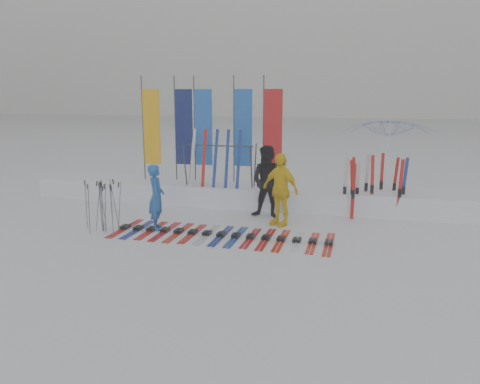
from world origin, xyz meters
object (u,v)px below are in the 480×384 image
(ski_rack, at_px, (220,159))
(person_blue, at_px, (156,197))
(person_yellow, at_px, (280,190))
(tent_canopy, at_px, (388,158))
(ski_row, at_px, (221,235))
(person_black, at_px, (268,182))

(ski_rack, bearing_deg, person_blue, -105.50)
(person_yellow, relative_size, tent_canopy, 0.64)
(ski_row, bearing_deg, person_blue, 173.82)
(person_blue, distance_m, ski_rack, 2.93)
(person_blue, distance_m, person_yellow, 3.05)
(person_yellow, bearing_deg, tent_canopy, 84.00)
(person_blue, xyz_separation_m, person_black, (2.41, 1.78, 0.17))
(person_blue, distance_m, ski_row, 1.86)
(person_black, distance_m, person_yellow, 0.79)
(person_yellow, distance_m, ski_rack, 2.69)
(tent_canopy, bearing_deg, person_blue, -138.64)
(tent_canopy, distance_m, ski_row, 6.52)
(tent_canopy, height_order, ski_rack, tent_canopy)
(ski_row, distance_m, ski_rack, 3.38)
(person_black, height_order, ski_row, person_black)
(person_black, xyz_separation_m, person_yellow, (0.43, -0.66, -0.05))
(tent_canopy, bearing_deg, ski_rack, -156.06)
(ski_row, bearing_deg, person_black, 69.90)
(person_blue, distance_m, tent_canopy, 7.44)
(person_black, xyz_separation_m, ski_row, (-0.72, -1.97, -0.93))
(ski_rack, bearing_deg, person_black, -31.07)
(person_yellow, bearing_deg, person_blue, -128.70)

